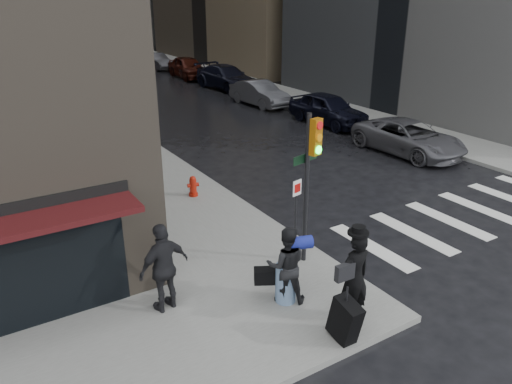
# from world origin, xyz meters

# --- Properties ---
(ground) EXTENTS (140.00, 140.00, 0.00)m
(ground) POSITION_xyz_m (0.00, 0.00, 0.00)
(ground) COLOR black
(ground) RESTS_ON ground
(sidewalk_left) EXTENTS (4.00, 50.00, 0.15)m
(sidewalk_left) POSITION_xyz_m (0.00, 27.00, 0.07)
(sidewalk_left) COLOR slate
(sidewalk_left) RESTS_ON ground
(sidewalk_right) EXTENTS (3.00, 50.00, 0.15)m
(sidewalk_right) POSITION_xyz_m (13.50, 27.00, 0.07)
(sidewalk_right) COLOR slate
(sidewalk_right) RESTS_ON ground
(crosswalk) EXTENTS (8.50, 3.00, 0.01)m
(crosswalk) POSITION_xyz_m (7.50, 1.00, 0.00)
(crosswalk) COLOR silver
(crosswalk) RESTS_ON ground
(man_overcoat) EXTENTS (1.14, 1.09, 2.19)m
(man_overcoat) POSITION_xyz_m (0.56, -1.34, 1.07)
(man_overcoat) COLOR black
(man_overcoat) RESTS_ON ground
(man_jeans) EXTENTS (1.20, 1.13, 1.79)m
(man_jeans) POSITION_xyz_m (-0.12, 0.03, 1.05)
(man_jeans) COLOR black
(man_jeans) RESTS_ON ground
(man_greycoat) EXTENTS (1.25, 0.72, 2.01)m
(man_greycoat) POSITION_xyz_m (-2.45, 1.16, 1.16)
(man_greycoat) COLOR black
(man_greycoat) RESTS_ON ground
(traffic_light) EXTENTS (0.93, 0.54, 3.82)m
(traffic_light) POSITION_xyz_m (1.31, 1.15, 2.61)
(traffic_light) COLOR black
(traffic_light) RESTS_ON ground
(fire_hydrant) EXTENTS (0.40, 0.31, 0.70)m
(fire_hydrant) POSITION_xyz_m (0.76, 6.60, 0.46)
(fire_hydrant) COLOR #A01809
(fire_hydrant) RESTS_ON ground
(parked_car_0) EXTENTS (2.51, 5.12, 1.40)m
(parked_car_0) POSITION_xyz_m (10.77, 6.37, 0.70)
(parked_car_0) COLOR #525157
(parked_car_0) RESTS_ON ground
(parked_car_1) EXTENTS (2.15, 4.83, 1.61)m
(parked_car_1) POSITION_xyz_m (11.05, 12.06, 0.81)
(parked_car_1) COLOR black
(parked_car_1) RESTS_ON ground
(parked_car_2) EXTENTS (1.86, 4.51, 1.45)m
(parked_car_2) POSITION_xyz_m (10.46, 17.75, 0.73)
(parked_car_2) COLOR #4C4C51
(parked_car_2) RESTS_ON ground
(parked_car_3) EXTENTS (2.78, 5.75, 1.61)m
(parked_car_3) POSITION_xyz_m (11.32, 23.44, 0.81)
(parked_car_3) COLOR black
(parked_car_3) RESTS_ON ground
(parked_car_4) EXTENTS (2.17, 4.92, 1.65)m
(parked_car_4) POSITION_xyz_m (11.02, 29.12, 0.82)
(parked_car_4) COLOR #3D130C
(parked_car_4) RESTS_ON ground
(parked_car_5) EXTENTS (1.72, 4.17, 1.34)m
(parked_car_5) POSITION_xyz_m (10.66, 34.81, 0.67)
(parked_car_5) COLOR #3D3D42
(parked_car_5) RESTS_ON ground
(parked_car_6) EXTENTS (3.05, 5.86, 1.58)m
(parked_car_6) POSITION_xyz_m (10.50, 40.50, 0.79)
(parked_car_6) COLOR #4B4A4F
(parked_car_6) RESTS_ON ground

